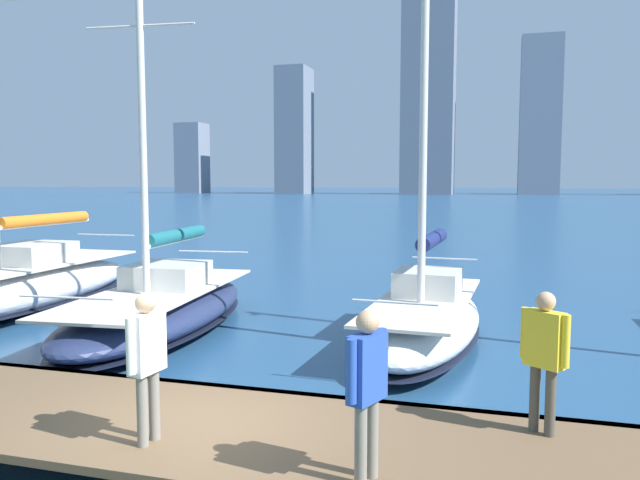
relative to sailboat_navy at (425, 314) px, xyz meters
The scene contains 9 objects.
ground_plane 6.96m from the sailboat_navy, 72.83° to the left, with size 600.00×600.00×0.00m, color navy.
dock_pier 6.83m from the sailboat_navy, 72.59° to the left, with size 28.00×2.80×0.60m.
city_skyline 155.39m from the sailboat_navy, 95.04° to the right, with size 169.12×19.68×51.62m.
sailboat_navy is the anchor object (origin of this frame).
sailboat_teal 6.11m from the sailboat_navy, ahead, with size 3.49×8.19×10.72m.
sailboat_orange 10.98m from the sailboat_navy, ahead, with size 3.00×9.11×12.42m.
person_yellow_shirt 6.22m from the sailboat_navy, 109.07° to the left, with size 0.52×0.41×1.66m.
person_blue_shirt 7.57m from the sailboat_navy, 92.21° to the left, with size 0.34×0.59×1.69m.
person_white_shirt 7.70m from the sailboat_navy, 73.00° to the left, with size 0.25×0.62×1.70m.
Camera 1 is at (-3.51, 6.64, 3.52)m, focal length 35.00 mm.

